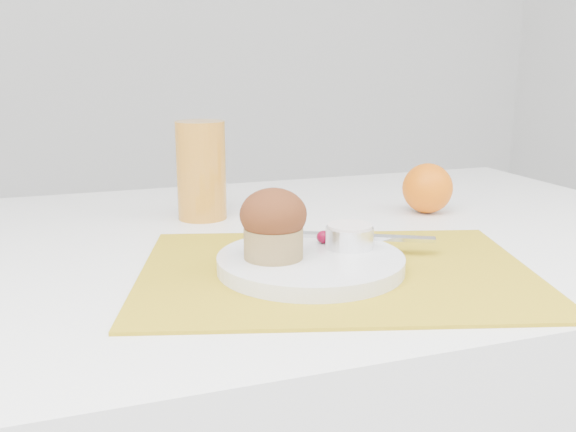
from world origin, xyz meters
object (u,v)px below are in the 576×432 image
object	(u,v)px
orange	(427,188)
juice_glass	(201,170)
muffin	(273,224)
plate	(311,262)

from	to	relation	value
orange	juice_glass	bearing A→B (deg)	166.74
muffin	juice_glass	bearing A→B (deg)	94.00
orange	juice_glass	distance (m)	0.36
orange	muffin	size ratio (longest dim) A/B	0.95
juice_glass	plate	bearing A→B (deg)	-78.01
juice_glass	muffin	xyz separation A→B (m)	(0.02, -0.30, -0.01)
plate	juice_glass	bearing A→B (deg)	101.99
plate	juice_glass	distance (m)	0.32
orange	muffin	bearing A→B (deg)	-147.09
orange	juice_glass	xyz separation A→B (m)	(-0.35, 0.08, 0.04)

